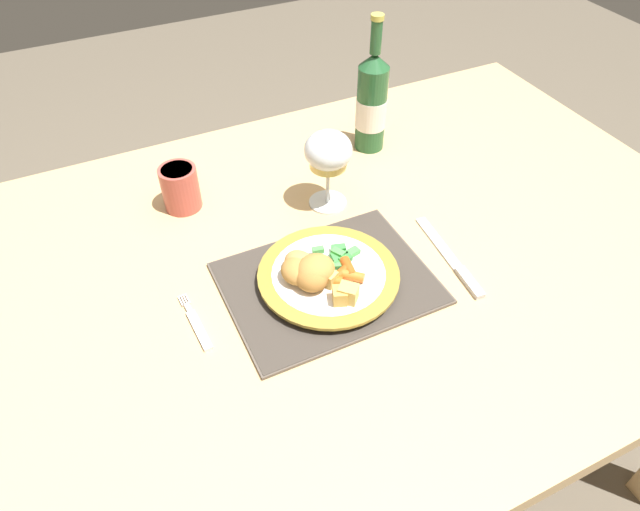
{
  "coord_description": "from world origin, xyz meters",
  "views": [
    {
      "loc": [
        -0.35,
        -0.63,
        1.43
      ],
      "look_at": [
        -0.06,
        -0.03,
        0.78
      ],
      "focal_mm": 32.0,
      "sensor_mm": 36.0,
      "label": 1
    }
  ],
  "objects_px": {
    "table_knife": "(454,262)",
    "bottle": "(372,103)",
    "drinking_cup": "(180,187)",
    "dinner_plate": "(329,276)",
    "fork": "(197,326)",
    "wine_glass": "(328,154)",
    "dining_table": "(341,285)"
  },
  "relations": [
    {
      "from": "dining_table",
      "to": "dinner_plate",
      "type": "relative_size",
      "value": 6.14
    },
    {
      "from": "table_knife",
      "to": "wine_glass",
      "type": "xyz_separation_m",
      "value": [
        -0.12,
        0.24,
        0.11
      ]
    },
    {
      "from": "bottle",
      "to": "wine_glass",
      "type": "bearing_deg",
      "value": -140.49
    },
    {
      "from": "fork",
      "to": "wine_glass",
      "type": "height_order",
      "value": "wine_glass"
    },
    {
      "from": "fork",
      "to": "drinking_cup",
      "type": "relative_size",
      "value": 1.44
    },
    {
      "from": "dining_table",
      "to": "bottle",
      "type": "xyz_separation_m",
      "value": [
        0.21,
        0.28,
        0.18
      ]
    },
    {
      "from": "dining_table",
      "to": "fork",
      "type": "xyz_separation_m",
      "value": [
        -0.28,
        -0.05,
        0.08
      ]
    },
    {
      "from": "drinking_cup",
      "to": "dinner_plate",
      "type": "bearing_deg",
      "value": -62.27
    },
    {
      "from": "fork",
      "to": "dining_table",
      "type": "bearing_deg",
      "value": 9.97
    },
    {
      "from": "dinner_plate",
      "to": "fork",
      "type": "height_order",
      "value": "dinner_plate"
    },
    {
      "from": "dining_table",
      "to": "drinking_cup",
      "type": "relative_size",
      "value": 16.66
    },
    {
      "from": "bottle",
      "to": "dinner_plate",
      "type": "bearing_deg",
      "value": -128.35
    },
    {
      "from": "wine_glass",
      "to": "bottle",
      "type": "relative_size",
      "value": 0.55
    },
    {
      "from": "wine_glass",
      "to": "bottle",
      "type": "bearing_deg",
      "value": 39.51
    },
    {
      "from": "table_knife",
      "to": "bottle",
      "type": "relative_size",
      "value": 0.75
    },
    {
      "from": "fork",
      "to": "drinking_cup",
      "type": "bearing_deg",
      "value": 77.79
    },
    {
      "from": "wine_glass",
      "to": "dining_table",
      "type": "bearing_deg",
      "value": -105.85
    },
    {
      "from": "table_knife",
      "to": "bottle",
      "type": "height_order",
      "value": "bottle"
    },
    {
      "from": "table_knife",
      "to": "bottle",
      "type": "distance_m",
      "value": 0.4
    },
    {
      "from": "dinner_plate",
      "to": "table_knife",
      "type": "xyz_separation_m",
      "value": [
        0.21,
        -0.05,
        -0.01
      ]
    },
    {
      "from": "dinner_plate",
      "to": "wine_glass",
      "type": "bearing_deg",
      "value": 64.09
    },
    {
      "from": "dining_table",
      "to": "table_knife",
      "type": "relative_size",
      "value": 6.75
    },
    {
      "from": "fork",
      "to": "drinking_cup",
      "type": "xyz_separation_m",
      "value": [
        0.06,
        0.3,
        0.04
      ]
    },
    {
      "from": "table_knife",
      "to": "wine_glass",
      "type": "relative_size",
      "value": 1.37
    },
    {
      "from": "table_knife",
      "to": "drinking_cup",
      "type": "relative_size",
      "value": 2.47
    },
    {
      "from": "dinner_plate",
      "to": "dining_table",
      "type": "bearing_deg",
      "value": 45.03
    },
    {
      "from": "fork",
      "to": "drinking_cup",
      "type": "height_order",
      "value": "drinking_cup"
    },
    {
      "from": "bottle",
      "to": "drinking_cup",
      "type": "xyz_separation_m",
      "value": [
        -0.42,
        -0.03,
        -0.06
      ]
    },
    {
      "from": "dinner_plate",
      "to": "drinking_cup",
      "type": "distance_m",
      "value": 0.34
    },
    {
      "from": "table_knife",
      "to": "drinking_cup",
      "type": "distance_m",
      "value": 0.52
    },
    {
      "from": "wine_glass",
      "to": "drinking_cup",
      "type": "distance_m",
      "value": 0.28
    },
    {
      "from": "table_knife",
      "to": "drinking_cup",
      "type": "bearing_deg",
      "value": 136.48
    }
  ]
}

